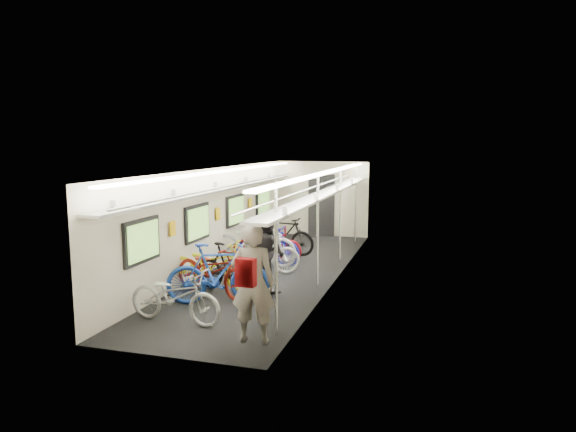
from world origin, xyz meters
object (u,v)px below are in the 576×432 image
Objects in this scene: backpack at (246,272)px; bicycle_1 at (218,274)px; passenger_near at (253,283)px; bicycle_0 at (175,296)px; passenger_mid at (267,252)px.

bicycle_1 is at bearing 125.46° from backpack.
bicycle_1 is at bearing -60.02° from passenger_near.
passenger_near reaches higher than backpack.
backpack is at bearing -118.64° from bicycle_0.
bicycle_0 is at bearing 145.17° from bicycle_1.
passenger_mid is (0.89, 2.18, 0.36)m from bicycle_0.
backpack is (0.19, -0.77, 0.37)m from passenger_near.
bicycle_0 is 1.19m from bicycle_1.
bicycle_0 is 1.65m from passenger_near.
backpack is at bearing -169.71° from bicycle_1.
bicycle_0 is 4.58× the size of backpack.
passenger_near is (1.26, -1.56, 0.33)m from bicycle_1.
bicycle_1 reaches higher than bicycle_0.
passenger_mid is at bearing -52.66° from bicycle_1.
bicycle_1 is 1.18× the size of passenger_mid.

